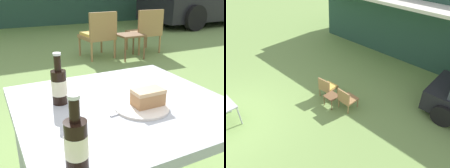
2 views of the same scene
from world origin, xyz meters
TOP-DOWN VIEW (x-y plane):
  - parked_car at (6.07, 5.69)m, footprint 4.12×2.13m
  - wicker_chair_cushioned at (1.31, 3.25)m, footprint 0.55×0.57m
  - wicker_chair_plain at (2.27, 3.23)m, footprint 0.52×0.55m
  - garden_side_table at (1.78, 3.00)m, footprint 0.42×0.42m
  - patio_table at (0.00, 0.00)m, footprint 0.89×0.83m
  - cake_on_plate at (0.06, -0.09)m, footprint 0.22×0.22m
  - cola_bottle_near at (-0.24, 0.11)m, footprint 0.06×0.06m
  - cola_bottle_far at (-0.32, -0.32)m, footprint 0.06×0.06m
  - fork at (-0.01, -0.08)m, footprint 0.19×0.04m

SIDE VIEW (x-z plane):
  - garden_side_table at x=1.78m, z-range 0.15..0.57m
  - wicker_chair_cushioned at x=1.31m, z-range 0.03..0.83m
  - wicker_chair_plain at x=2.27m, z-range 0.03..0.83m
  - patio_table at x=0.00m, z-range 0.30..1.03m
  - parked_car at x=6.07m, z-range -0.01..1.37m
  - fork at x=-0.01m, z-range 0.73..0.74m
  - cake_on_plate at x=0.06m, z-range 0.72..0.80m
  - cola_bottle_near at x=-0.24m, z-range 0.70..0.92m
  - cola_bottle_far at x=-0.32m, z-range 0.70..0.92m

